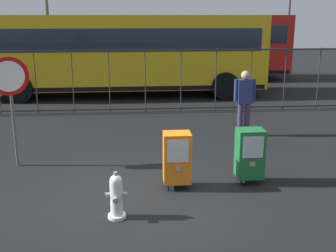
% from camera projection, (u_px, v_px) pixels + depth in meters
% --- Properties ---
extents(ground_plane, '(60.00, 60.00, 0.00)m').
position_uv_depth(ground_plane, '(156.00, 194.00, 7.18)').
color(ground_plane, black).
extents(fire_hydrant, '(0.33, 0.32, 0.75)m').
position_uv_depth(fire_hydrant, '(116.00, 196.00, 6.28)').
color(fire_hydrant, silver).
rests_on(fire_hydrant, ground_plane).
extents(newspaper_box_primary, '(0.48, 0.42, 1.02)m').
position_uv_depth(newspaper_box_primary, '(250.00, 153.00, 7.55)').
color(newspaper_box_primary, black).
rests_on(newspaper_box_primary, ground_plane).
extents(newspaper_box_secondary, '(0.48, 0.42, 1.02)m').
position_uv_depth(newspaper_box_secondary, '(177.00, 157.00, 7.33)').
color(newspaper_box_secondary, black).
rests_on(newspaper_box_secondary, ground_plane).
extents(stop_sign, '(0.71, 0.31, 2.23)m').
position_uv_depth(stop_sign, '(10.00, 89.00, 8.14)').
color(stop_sign, '#4C4F54').
rests_on(stop_sign, ground_plane).
extents(pedestrian, '(0.55, 0.22, 1.67)m').
position_uv_depth(pedestrian, '(244.00, 99.00, 10.45)').
color(pedestrian, '#382D51').
rests_on(pedestrian, ground_plane).
extents(fence_barrier, '(18.03, 0.04, 2.00)m').
position_uv_depth(fence_barrier, '(145.00, 80.00, 13.04)').
color(fence_barrier, '#2D2D33').
rests_on(fence_barrier, ground_plane).
extents(bus_near, '(10.52, 2.85, 3.00)m').
position_uv_depth(bus_near, '(124.00, 50.00, 15.69)').
color(bus_near, gold).
rests_on(bus_near, ground_plane).
extents(bus_far, '(10.55, 2.96, 3.00)m').
position_uv_depth(bus_far, '(176.00, 43.00, 19.74)').
color(bus_far, red).
rests_on(bus_far, ground_plane).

